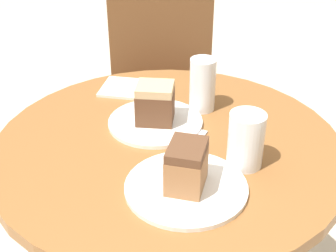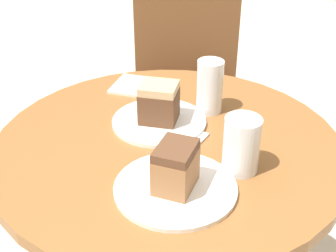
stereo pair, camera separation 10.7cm
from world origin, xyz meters
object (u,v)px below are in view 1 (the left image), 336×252
(chair, at_px, (167,89))
(plate_far, at_px, (186,187))
(plate_near, at_px, (155,122))
(cake_slice_far, at_px, (187,166))
(cake_slice_near, at_px, (155,103))
(glass_water, at_px, (202,86))
(glass_lemonade, at_px, (246,143))

(chair, xyz_separation_m, plate_far, (0.06, -0.93, 0.24))
(plate_near, xyz_separation_m, cake_slice_far, (0.07, -0.26, 0.05))
(cake_slice_near, relative_size, glass_water, 0.70)
(chair, relative_size, cake_slice_near, 9.73)
(plate_near, distance_m, glass_water, 0.16)
(plate_far, bearing_deg, cake_slice_far, -90.00)
(cake_slice_near, height_order, cake_slice_far, cake_slice_near)
(plate_near, xyz_separation_m, glass_water, (0.12, 0.08, 0.06))
(plate_near, bearing_deg, cake_slice_far, -74.24)
(glass_lemonade, bearing_deg, glass_water, 107.98)
(chair, bearing_deg, glass_lemonade, -88.45)
(plate_far, height_order, cake_slice_near, cake_slice_near)
(chair, relative_size, cake_slice_far, 8.90)
(cake_slice_far, bearing_deg, chair, 93.75)
(chair, xyz_separation_m, glass_lemonade, (0.19, -0.84, 0.29))
(plate_far, relative_size, cake_slice_near, 2.56)
(glass_lemonade, xyz_separation_m, glass_water, (-0.08, 0.25, 0.01))
(chair, height_order, cake_slice_far, chair)
(chair, xyz_separation_m, plate_near, (-0.01, -0.67, 0.24))
(cake_slice_near, bearing_deg, glass_lemonade, -40.14)
(cake_slice_near, relative_size, glass_lemonade, 0.79)
(plate_far, bearing_deg, chair, 93.75)
(plate_far, relative_size, glass_lemonade, 2.01)
(plate_near, bearing_deg, chair, 88.99)
(glass_lemonade, bearing_deg, chair, 102.55)
(cake_slice_near, distance_m, glass_lemonade, 0.26)
(cake_slice_far, xyz_separation_m, glass_lemonade, (0.13, 0.09, -0.00))
(cake_slice_near, distance_m, cake_slice_far, 0.27)
(cake_slice_far, distance_m, glass_water, 0.34)
(chair, relative_size, glass_lemonade, 7.65)
(chair, distance_m, cake_slice_far, 0.98)
(chair, relative_size, plate_near, 4.03)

